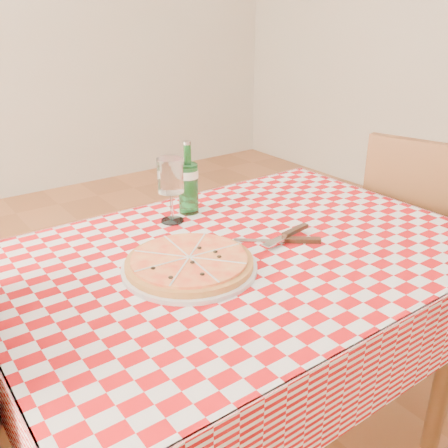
% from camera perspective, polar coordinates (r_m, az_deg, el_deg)
% --- Properties ---
extents(dining_table, '(1.20, 0.80, 0.75)m').
position_cam_1_polar(dining_table, '(1.38, 2.15, -6.65)').
color(dining_table, brown).
rests_on(dining_table, ground).
extents(tablecloth, '(1.30, 0.90, 0.01)m').
position_cam_1_polar(tablecloth, '(1.34, 2.21, -3.14)').
color(tablecloth, '#AB0A0E').
rests_on(tablecloth, dining_table).
extents(chair_near, '(0.52, 0.52, 0.95)m').
position_cam_1_polar(chair_near, '(2.03, 21.90, -1.90)').
color(chair_near, brown).
rests_on(chair_near, ground).
extents(pizza_plate, '(0.36, 0.36, 0.04)m').
position_cam_1_polar(pizza_plate, '(1.23, -3.98, -4.33)').
color(pizza_plate, '#BE873F').
rests_on(pizza_plate, tablecloth).
extents(water_bottle, '(0.07, 0.07, 0.23)m').
position_cam_1_polar(water_bottle, '(1.55, -4.13, 5.31)').
color(water_bottle, '#1B6C2C').
rests_on(water_bottle, tablecloth).
extents(wine_glass, '(0.09, 0.09, 0.20)m').
position_cam_1_polar(wine_glass, '(1.48, -6.07, 3.81)').
color(wine_glass, white).
rests_on(wine_glass, tablecloth).
extents(cutlery, '(0.29, 0.26, 0.03)m').
position_cam_1_polar(cutlery, '(1.38, 6.87, -1.55)').
color(cutlery, silver).
rests_on(cutlery, tablecloth).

